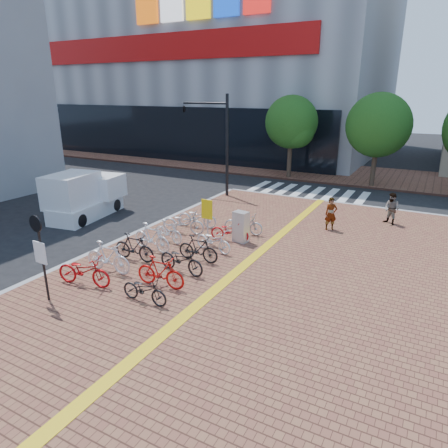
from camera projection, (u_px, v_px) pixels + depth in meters
The scene contains 29 objects.
ground at pixel (180, 272), 14.72m from camera, with size 120.00×120.00×0.00m, color black.
sidewalk at pixel (165, 377), 9.17m from camera, with size 14.00×34.00×0.15m, color brown.
tactile_strip at pixel (131, 361), 9.59m from camera, with size 0.40×34.00×0.01m, color yellow.
kerb_north at pixel (338, 203), 23.37m from camera, with size 14.00×0.25×0.15m, color gray.
far_sidewalk at pixel (327, 173), 32.24m from camera, with size 70.00×8.00×0.15m, color brown.
department_store at pixel (219, 18), 44.17m from camera, with size 36.00×24.27×28.00m.
crosswalk at pixel (307, 192), 26.19m from camera, with size 7.50×4.00×0.01m.
street_trees at pixel (395, 127), 25.74m from camera, with size 16.20×4.60×6.35m.
bike_0 at pixel (84, 271), 13.22m from camera, with size 0.69×1.97×1.04m, color #B00C0F.
bike_1 at pixel (108, 257), 14.16m from camera, with size 0.54×1.91×1.15m, color white.
bike_2 at pixel (134, 247), 15.17m from camera, with size 0.50×1.79×1.07m, color black.
bike_3 at pixel (152, 237), 16.08m from camera, with size 0.54×1.91×1.15m, color white.
bike_4 at pixel (168, 231), 17.05m from camera, with size 0.45×1.60×0.96m, color white.
bike_5 at pixel (183, 222), 18.09m from camera, with size 0.69×1.99×1.04m, color #BCBDC1.
bike_6 at pixel (197, 217), 18.93m from camera, with size 0.67×1.91×1.01m, color silver.
bike_7 at pixel (145, 290), 12.16m from camera, with size 0.57×1.64×0.86m, color black.
bike_8 at pixel (160, 272), 13.10m from camera, with size 0.50×1.78×1.07m, color red.
bike_9 at pixel (181, 259), 14.16m from camera, with size 0.66×1.90×1.00m, color black.
bike_10 at pixel (198, 249), 15.11m from camera, with size 0.48×1.69×1.02m, color black.
bike_11 at pixel (213, 241), 16.06m from camera, with size 0.61×1.74×0.91m, color white.
bike_12 at pixel (230, 231), 17.19m from camera, with size 0.59×1.70×0.89m, color #AB0C13.
bike_13 at pixel (243, 224), 18.01m from camera, with size 0.64×1.82×0.96m, color #B5B5BA.
pedestrian_a at pixel (331, 214), 18.49m from camera, with size 0.56×0.37×1.54m, color gray.
pedestrian_b at pixel (392, 209), 19.28m from camera, with size 0.75×0.59×1.55m, color #505966.
utility_box at pixel (241, 227), 17.04m from camera, with size 0.61×0.45×1.34m, color silver.
yellow_sign at pixel (207, 213), 16.69m from camera, with size 0.52×0.13×1.91m.
notice_sign at pixel (40, 248), 11.85m from camera, with size 0.51×0.12×2.78m.
traffic_light_pole at pixel (207, 126), 24.20m from camera, with size 3.25×1.25×6.05m.
box_truck at pixel (84, 196), 20.72m from camera, with size 2.42×4.38×2.41m.
Camera 1 is at (7.79, -11.03, 6.33)m, focal length 32.00 mm.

